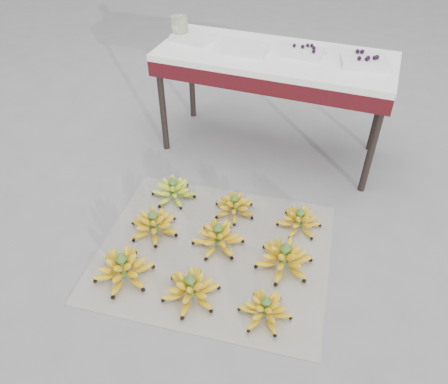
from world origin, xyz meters
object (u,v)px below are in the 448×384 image
(tray_far_right, at_px, (364,61))
(bunch_front_center, at_px, (191,289))
(bunch_front_left, at_px, (123,269))
(bunch_back_right, at_px, (299,221))
(bunch_front_right, at_px, (265,309))
(bunch_back_left, at_px, (173,191))
(tray_right, at_px, (304,52))
(tray_left, at_px, (247,48))
(vendor_table, at_px, (274,66))
(tray_far_left, at_px, (193,37))
(bunch_mid_center, at_px, (218,237))
(bunch_back_center, at_px, (234,206))
(newspaper_mat, at_px, (214,251))
(bunch_mid_left, at_px, (154,224))
(glass_jar, at_px, (180,27))
(bunch_mid_right, at_px, (284,258))

(tray_far_right, bearing_deg, bunch_front_center, -110.92)
(bunch_front_left, height_order, bunch_back_right, bunch_front_left)
(bunch_front_right, height_order, bunch_back_left, bunch_back_left)
(tray_right, bearing_deg, bunch_front_left, -110.97)
(tray_left, bearing_deg, tray_far_right, 4.16)
(vendor_table, bearing_deg, tray_far_left, 177.16)
(tray_left, bearing_deg, bunch_front_left, -98.41)
(bunch_mid_center, xyz_separation_m, bunch_back_center, (-0.00, 0.28, -0.01))
(bunch_back_center, height_order, tray_far_left, tray_far_left)
(newspaper_mat, xyz_separation_m, bunch_back_right, (0.40, 0.34, 0.06))
(bunch_mid_center, relative_size, vendor_table, 0.20)
(bunch_mid_left, xyz_separation_m, tray_left, (0.21, 1.02, 0.67))
(bunch_front_center, xyz_separation_m, bunch_back_right, (0.40, 0.67, -0.01))
(bunch_back_left, bearing_deg, bunch_front_left, -80.04)
(bunch_front_right, xyz_separation_m, vendor_table, (-0.37, 1.38, 0.58))
(tray_far_left, relative_size, tray_far_right, 0.92)
(bunch_mid_center, height_order, tray_left, tray_left)
(bunch_front_left, distance_m, bunch_back_right, 1.02)
(tray_far_left, bearing_deg, newspaper_mat, -63.07)
(tray_far_right, height_order, glass_jar, glass_jar)
(bunch_back_left, xyz_separation_m, glass_jar, (-0.26, 0.78, 0.72))
(bunch_front_right, xyz_separation_m, tray_right, (-0.20, 1.42, 0.68))
(bunch_mid_center, xyz_separation_m, bunch_back_right, (0.39, 0.29, -0.01))
(bunch_front_left, height_order, tray_far_left, tray_far_left)
(bunch_back_center, bearing_deg, bunch_front_center, -71.88)
(bunch_front_center, distance_m, vendor_table, 1.51)
(bunch_back_right, xyz_separation_m, vendor_table, (-0.39, 0.73, 0.57))
(bunch_front_center, height_order, tray_right, tray_right)
(bunch_back_left, distance_m, vendor_table, 1.02)
(bunch_mid_center, distance_m, bunch_back_center, 0.28)
(tray_right, height_order, glass_jar, glass_jar)
(bunch_mid_left, distance_m, tray_far_left, 1.29)
(bunch_front_right, height_order, vendor_table, vendor_table)
(bunch_front_center, bearing_deg, glass_jar, 94.48)
(tray_far_left, xyz_separation_m, tray_left, (0.39, -0.06, -0.00))
(bunch_mid_center, xyz_separation_m, bunch_mid_right, (0.38, -0.03, 0.00))
(bunch_mid_center, distance_m, tray_right, 1.27)
(bunch_front_left, height_order, tray_left, tray_left)
(bunch_mid_left, bearing_deg, vendor_table, 88.15)
(vendor_table, xyz_separation_m, tray_left, (-0.18, -0.03, 0.10))
(bunch_front_right, relative_size, bunch_mid_center, 1.01)
(bunch_back_center, xyz_separation_m, glass_jar, (-0.66, 0.78, 0.73))
(bunch_front_center, relative_size, tray_right, 1.53)
(bunch_back_center, height_order, glass_jar, glass_jar)
(glass_jar, bearing_deg, bunch_back_right, -36.03)
(bunch_back_right, bearing_deg, bunch_mid_left, -156.22)
(bunch_front_right, bearing_deg, glass_jar, 138.79)
(bunch_front_right, height_order, bunch_back_right, bunch_back_right)
(newspaper_mat, bearing_deg, bunch_front_left, -138.62)
(tray_left, bearing_deg, bunch_mid_center, -80.04)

